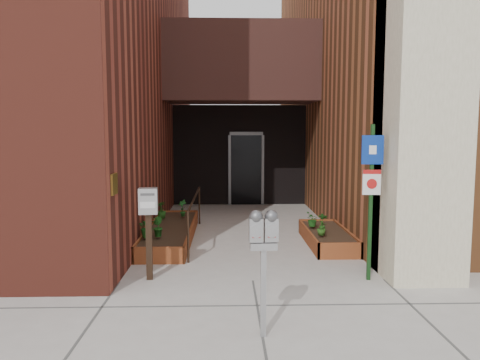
{
  "coord_description": "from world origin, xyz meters",
  "views": [
    {
      "loc": [
        -0.39,
        -6.83,
        2.27
      ],
      "look_at": [
        -0.14,
        1.8,
        1.34
      ],
      "focal_mm": 35.0,
      "sensor_mm": 36.0,
      "label": 1
    }
  ],
  "objects": [
    {
      "name": "handrail",
      "position": [
        -1.05,
        2.65,
        0.75
      ],
      "size": [
        0.04,
        3.34,
        0.9
      ],
      "color": "black",
      "rests_on": "ground"
    },
    {
      "name": "shrub_left_b",
      "position": [
        -1.67,
        1.69,
        0.48
      ],
      "size": [
        0.28,
        0.28,
        0.37
      ],
      "primitive_type": "imported",
      "rotation": [
        0.0,
        0.0,
        2.12
      ],
      "color": "#1A5317",
      "rests_on": "planter_left"
    },
    {
      "name": "planter_right",
      "position": [
        1.6,
        2.2,
        0.13
      ],
      "size": [
        0.8,
        2.2,
        0.3
      ],
      "color": "maroon",
      "rests_on": "ground"
    },
    {
      "name": "shrub_right_b",
      "position": [
        1.48,
        2.07,
        0.48
      ],
      "size": [
        0.25,
        0.25,
        0.36
      ],
      "primitive_type": "imported",
      "rotation": [
        0.0,
        0.0,
        2.71
      ],
      "color": "#1D5117",
      "rests_on": "planter_right"
    },
    {
      "name": "shrub_right_c",
      "position": [
        1.35,
        2.48,
        0.45
      ],
      "size": [
        0.36,
        0.36,
        0.3
      ],
      "primitive_type": "imported",
      "rotation": [
        0.0,
        0.0,
        4.24
      ],
      "color": "#1C5418",
      "rests_on": "planter_right"
    },
    {
      "name": "payment_dropbox",
      "position": [
        -1.57,
        0.12,
        1.01
      ],
      "size": [
        0.29,
        0.23,
        1.4
      ],
      "color": "black",
      "rests_on": "ground"
    },
    {
      "name": "planter_left",
      "position": [
        -1.55,
        2.7,
        0.13
      ],
      "size": [
        0.9,
        3.6,
        0.3
      ],
      "color": "maroon",
      "rests_on": "ground"
    },
    {
      "name": "shrub_left_d",
      "position": [
        -1.4,
        3.7,
        0.49
      ],
      "size": [
        0.28,
        0.28,
        0.38
      ],
      "primitive_type": "imported",
      "rotation": [
        0.0,
        0.0,
        5.6
      ],
      "color": "#18541B",
      "rests_on": "planter_left"
    },
    {
      "name": "architecture",
      "position": [
        -0.18,
        6.89,
        4.98
      ],
      "size": [
        20.0,
        14.6,
        10.0
      ],
      "color": "maroon",
      "rests_on": "ground"
    },
    {
      "name": "shrub_left_c",
      "position": [
        -1.85,
        3.5,
        0.49
      ],
      "size": [
        0.29,
        0.29,
        0.37
      ],
      "primitive_type": "imported",
      "rotation": [
        0.0,
        0.0,
        3.94
      ],
      "color": "#1F5017",
      "rests_on": "planter_left"
    },
    {
      "name": "shrub_left_a",
      "position": [
        -1.85,
        1.64,
        0.49
      ],
      "size": [
        0.48,
        0.48,
        0.38
      ],
      "primitive_type": "imported",
      "rotation": [
        0.0,
        0.0,
        0.78
      ],
      "color": "#1A5719",
      "rests_on": "planter_left"
    },
    {
      "name": "ground",
      "position": [
        0.0,
        0.0,
        0.0
      ],
      "size": [
        80.0,
        80.0,
        0.0
      ],
      "primitive_type": "plane",
      "color": "#9E9991",
      "rests_on": "ground"
    },
    {
      "name": "sign_post",
      "position": [
        1.76,
        -0.0,
        1.44
      ],
      "size": [
        0.32,
        0.08,
        2.35
      ],
      "color": "#133514",
      "rests_on": "ground"
    },
    {
      "name": "parking_meter",
      "position": [
        0.01,
        -1.9,
        1.09
      ],
      "size": [
        0.32,
        0.15,
        1.41
      ],
      "color": "#9B9B9D",
      "rests_on": "ground"
    },
    {
      "name": "shrub_right_a",
      "position": [
        1.38,
        1.72,
        0.45
      ],
      "size": [
        0.17,
        0.17,
        0.29
      ],
      "primitive_type": "imported",
      "rotation": [
        0.0,
        0.0,
        1.64
      ],
      "color": "#265217",
      "rests_on": "planter_right"
    }
  ]
}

